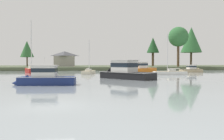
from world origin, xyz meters
The scene contains 14 objects.
ground_plane centered at (0.00, 0.00, 0.00)m, with size 402.73×402.73×0.00m, color #939EA3.
far_shore_bank centered at (0.00, 83.42, 0.53)m, with size 181.23×51.24×1.06m, color #4C563D.
sailboat_cream centered at (3.03, 37.84, 0.19)m, with size 3.38×6.59×8.22m.
cruiser_black centered at (7.88, 21.98, 0.69)m, with size 8.92×9.82×5.24m.
cruiser_navy centered at (-2.87, 12.77, 0.55)m, with size 7.33×2.66×3.87m.
cruiser_sand centered at (30.22, 42.47, 0.44)m, with size 6.69×2.52×3.47m.
sailboat_white centered at (19.76, 31.77, 0.21)m, with size 6.93×2.04×8.96m.
sailboat_red centered at (-10.73, 44.49, 0.30)m, with size 5.39×9.59×13.87m.
cruiser_orange centered at (16.30, 44.75, 0.63)m, with size 10.20×8.72×5.05m.
shore_tree_inland_a centered at (42.92, 69.44, 11.17)m, with size 7.90×7.90×14.99m.
shore_tree_right centered at (29.04, 73.45, 9.19)m, with size 4.90×4.90×11.31m.
shore_tree_inland_b centered at (-19.86, 78.42, 7.75)m, with size 5.17×5.17×9.88m.
shore_tree_inland_c centered at (35.17, 63.50, 11.50)m, with size 6.97×6.97×14.04m.
cottage_hillside centered at (-5.16, 73.93, 4.01)m, with size 7.82×7.74×5.70m.
Camera 1 is at (1.83, -13.94, 2.55)m, focal length 36.71 mm.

